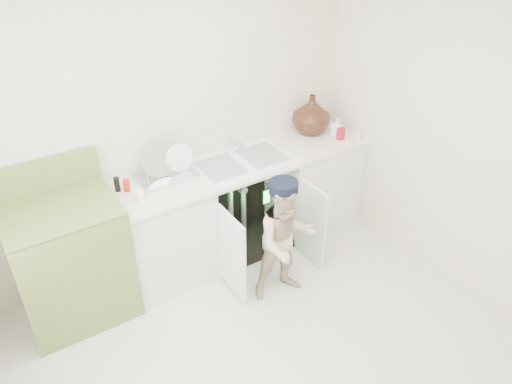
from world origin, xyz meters
The scene contains 5 objects.
ground centered at (0.00, 0.00, 0.00)m, with size 3.50×3.50×0.00m, color beige.
room_shell centered at (0.00, 0.00, 1.25)m, with size 6.00×5.50×1.26m.
counter_run centered at (0.59, 1.21, 0.48)m, with size 2.44×1.02×1.27m.
avocado_stove centered at (-0.98, 1.18, 0.51)m, with size 0.80×0.65×1.25m.
repair_worker centered at (0.52, 0.48, 0.54)m, with size 0.58×0.63×1.08m.
Camera 1 is at (-1.35, -2.02, 3.01)m, focal length 35.00 mm.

